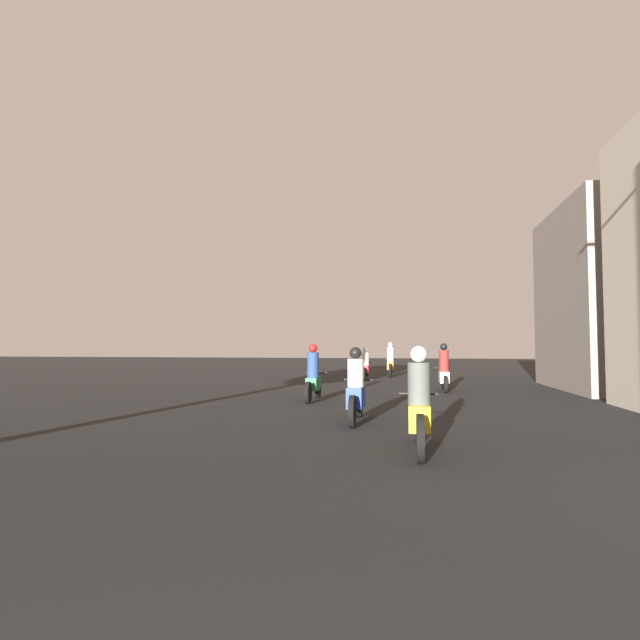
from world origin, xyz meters
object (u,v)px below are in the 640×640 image
object	(u,v)px
motorcycle_green	(313,378)
motorcycle_white	(444,372)
motorcycle_blue	(356,392)
motorcycle_yellow	(419,409)
motorcycle_orange	(390,363)
building_right_far	(634,298)
motorcycle_red	(366,366)

from	to	relation	value
motorcycle_green	motorcycle_white	distance (m)	5.27
motorcycle_blue	motorcycle_green	world-z (taller)	motorcycle_green
motorcycle_yellow	motorcycle_white	distance (m)	10.00
motorcycle_white	motorcycle_orange	distance (m)	7.84
motorcycle_white	building_right_far	size ratio (longest dim) A/B	0.30
motorcycle_yellow	motorcycle_red	size ratio (longest dim) A/B	1.02
motorcycle_red	motorcycle_green	bearing A→B (deg)	-102.61
motorcycle_yellow	motorcycle_orange	size ratio (longest dim) A/B	0.97
motorcycle_orange	building_right_far	bearing A→B (deg)	-34.24
motorcycle_white	motorcycle_red	world-z (taller)	motorcycle_white
motorcycle_white	motorcycle_orange	xyz separation A→B (m)	(-2.06, 7.57, 0.03)
motorcycle_white	motorcycle_red	bearing A→B (deg)	127.90
building_right_far	motorcycle_yellow	bearing A→B (deg)	-123.64
motorcycle_blue	motorcycle_orange	bearing A→B (deg)	82.09
motorcycle_yellow	motorcycle_blue	xyz separation A→B (m)	(-1.19, 2.60, -0.01)
building_right_far	motorcycle_orange	bearing A→B (deg)	143.82
motorcycle_yellow	motorcycle_green	distance (m)	6.87
motorcycle_yellow	motorcycle_red	bearing A→B (deg)	103.91
motorcycle_green	building_right_far	size ratio (longest dim) A/B	0.32
motorcycle_green	motorcycle_red	size ratio (longest dim) A/B	1.02
motorcycle_white	building_right_far	xyz separation A→B (m)	(6.47, 1.32, 2.55)
motorcycle_yellow	building_right_far	bearing A→B (deg)	62.45
motorcycle_blue	motorcycle_white	world-z (taller)	motorcycle_white
motorcycle_yellow	motorcycle_green	size ratio (longest dim) A/B	1.00
motorcycle_orange	motorcycle_blue	bearing A→B (deg)	-88.65
motorcycle_green	motorcycle_white	xyz separation A→B (m)	(3.80, 3.65, -0.00)
motorcycle_blue	motorcycle_orange	size ratio (longest dim) A/B	0.94
motorcycle_yellow	motorcycle_orange	bearing A→B (deg)	99.48
motorcycle_green	building_right_far	bearing A→B (deg)	22.84
motorcycle_white	building_right_far	bearing A→B (deg)	17.92
motorcycle_green	building_right_far	world-z (taller)	building_right_far
motorcycle_green	building_right_far	distance (m)	11.70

